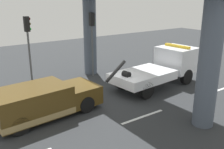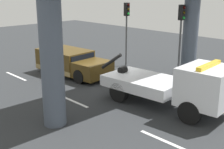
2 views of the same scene
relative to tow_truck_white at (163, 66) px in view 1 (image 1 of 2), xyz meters
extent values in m
cube|color=#2D3033|center=(-4.35, -0.07, -1.25)|extent=(60.00, 40.00, 0.10)
cube|color=silver|center=(-4.35, -2.92, -1.20)|extent=(2.60, 0.16, 0.01)
cube|color=silver|center=(1.65, -2.92, -1.20)|extent=(2.60, 0.16, 0.01)
cube|color=white|center=(-1.92, -0.17, -0.28)|extent=(4.03, 2.72, 0.55)
cube|color=white|center=(1.39, 0.12, 0.27)|extent=(2.24, 2.47, 1.65)
cube|color=black|center=(2.01, 0.17, 0.64)|extent=(0.25, 2.21, 0.66)
cube|color=teal|center=(-2.02, 1.03, -0.36)|extent=(3.64, 0.33, 0.20)
cylinder|color=black|center=(-4.11, -0.35, 0.46)|extent=(1.42, 0.30, 1.07)
cylinder|color=black|center=(-3.30, -0.28, 0.12)|extent=(0.40, 0.48, 0.36)
cube|color=yellow|center=(1.39, 0.12, 1.18)|extent=(0.40, 1.93, 0.16)
cylinder|color=black|center=(1.11, 1.14, -0.70)|extent=(1.02, 0.40, 1.00)
cylinder|color=black|center=(1.28, -0.94, -0.70)|extent=(1.02, 0.40, 1.00)
cylinder|color=black|center=(-2.78, 0.80, -0.70)|extent=(1.02, 0.40, 1.00)
cylinder|color=black|center=(-2.60, -1.27, -0.70)|extent=(1.02, 0.40, 1.00)
cube|color=#4C3814|center=(-8.83, -0.12, -0.30)|extent=(3.63, 2.49, 1.35)
cube|color=#4C3814|center=(-6.24, 0.10, -0.50)|extent=(1.90, 2.25, 0.95)
cube|color=black|center=(-7.09, 0.03, 0.00)|extent=(0.23, 1.93, 0.59)
cube|color=#9E8451|center=(-8.83, -0.12, -0.79)|extent=(3.65, 2.50, 0.28)
cylinder|color=black|center=(-6.48, 1.04, -0.78)|extent=(0.86, 0.35, 0.84)
cylinder|color=black|center=(-6.31, -0.87, -0.78)|extent=(0.86, 0.35, 0.84)
cylinder|color=black|center=(-9.86, 0.75, -0.78)|extent=(0.86, 0.35, 0.84)
cylinder|color=black|center=(-9.69, -1.16, -0.78)|extent=(0.86, 0.35, 0.84)
cylinder|color=#4C5666|center=(-2.61, 4.92, 1.75)|extent=(0.94, 0.94, 5.90)
cylinder|color=#4C5666|center=(-2.61, -5.05, 1.75)|extent=(0.94, 0.94, 5.90)
cylinder|color=#515456|center=(-7.35, 4.20, 0.59)|extent=(0.12, 0.12, 3.58)
cube|color=black|center=(-7.35, 4.20, 2.83)|extent=(0.28, 0.32, 0.90)
sphere|color=#360605|center=(-7.19, 4.20, 3.13)|extent=(0.18, 0.18, 0.18)
sphere|color=#3A2D06|center=(-7.19, 4.20, 2.83)|extent=(0.18, 0.18, 0.18)
sphere|color=green|center=(-7.19, 4.20, 2.53)|extent=(0.18, 0.18, 0.18)
cylinder|color=#515456|center=(-2.85, 4.20, 0.62)|extent=(0.12, 0.12, 3.64)
cube|color=black|center=(-2.85, 4.20, 2.89)|extent=(0.28, 0.32, 0.90)
sphere|color=#360605|center=(-2.69, 4.20, 3.19)|extent=(0.18, 0.18, 0.18)
sphere|color=#3A2D06|center=(-2.69, 4.20, 2.89)|extent=(0.18, 0.18, 0.18)
sphere|color=green|center=(-2.69, 4.20, 2.59)|extent=(0.18, 0.18, 0.18)
camera|label=1|loc=(-12.10, -11.28, 4.46)|focal=41.07mm
camera|label=2|loc=(7.67, -11.54, 4.44)|focal=49.31mm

